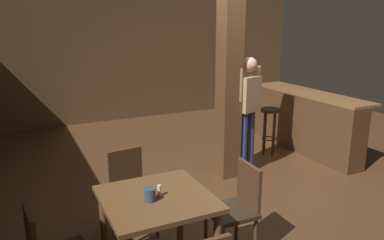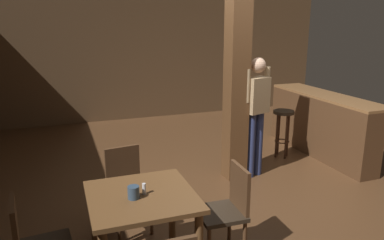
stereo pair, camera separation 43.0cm
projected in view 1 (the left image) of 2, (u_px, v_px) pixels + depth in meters
name	position (u px, v px, depth m)	size (l,w,h in m)	color
ground_plane	(250.00, 191.00, 4.99)	(10.80, 10.80, 0.00)	#4C301C
wall_back	(140.00, 57.00, 8.55)	(8.00, 0.10, 2.80)	brown
pillar	(229.00, 81.00, 5.16)	(0.28, 0.28, 2.80)	brown
dining_table	(157.00, 212.00, 3.17)	(0.90, 0.90, 0.77)	brown
chair_north	(131.00, 188.00, 3.93)	(0.47, 0.47, 0.89)	#2D2319
chair_east	(238.00, 205.00, 3.56)	(0.44, 0.44, 0.89)	#2D2319
napkin_cup	(150.00, 195.00, 3.05)	(0.10, 0.10, 0.11)	#33475B
salt_shaker	(159.00, 191.00, 3.13)	(0.03, 0.03, 0.10)	silver
standing_person	(248.00, 108.00, 5.35)	(0.47, 0.29, 1.72)	tan
bar_counter	(304.00, 121.00, 6.46)	(0.56, 2.35, 1.03)	brown
bar_stool_near	(270.00, 120.00, 6.27)	(0.34, 0.34, 0.79)	#2D2319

